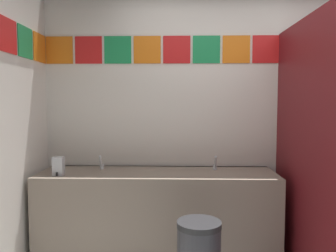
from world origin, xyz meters
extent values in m
cube|color=silver|center=(0.00, 1.48, 1.34)|extent=(3.96, 0.08, 2.69)
cube|color=orange|center=(-1.84, 1.43, 1.96)|extent=(0.26, 0.01, 0.26)
cube|color=red|center=(-1.56, 1.43, 1.96)|extent=(0.26, 0.01, 0.26)
cube|color=#1E8C4C|center=(-1.27, 1.43, 1.96)|extent=(0.26, 0.01, 0.26)
cube|color=orange|center=(-0.99, 1.43, 1.96)|extent=(0.26, 0.01, 0.26)
cube|color=red|center=(-0.71, 1.43, 1.96)|extent=(0.26, 0.01, 0.26)
cube|color=#1E8C4C|center=(-0.42, 1.43, 1.96)|extent=(0.26, 0.01, 0.26)
cube|color=orange|center=(-0.14, 1.43, 1.96)|extent=(0.26, 0.01, 0.26)
cube|color=red|center=(0.14, 1.43, 1.96)|extent=(0.26, 0.01, 0.26)
cube|color=#1E8C4C|center=(0.42, 1.43, 1.96)|extent=(0.26, 0.01, 0.26)
cube|color=orange|center=(0.71, 1.43, 1.96)|extent=(0.26, 0.01, 0.26)
cube|color=red|center=(-1.98, 0.72, 1.96)|extent=(0.01, 0.26, 0.26)
cube|color=#1E8C4C|center=(-1.98, 1.01, 1.96)|extent=(0.01, 0.26, 0.26)
cube|color=orange|center=(-1.98, 1.29, 1.96)|extent=(0.01, 0.26, 0.26)
cube|color=gray|center=(-0.88, 1.16, 0.42)|extent=(2.11, 0.57, 0.83)
cube|color=gray|center=(-0.88, 1.42, 0.79)|extent=(2.11, 0.03, 0.08)
cylinder|color=white|center=(-1.41, 1.13, 0.78)|extent=(0.34, 0.34, 0.10)
cylinder|color=white|center=(-0.35, 1.13, 0.78)|extent=(0.34, 0.34, 0.10)
cylinder|color=silver|center=(-1.41, 1.27, 0.86)|extent=(0.04, 0.04, 0.05)
cylinder|color=silver|center=(-1.41, 1.22, 0.93)|extent=(0.02, 0.06, 0.09)
cylinder|color=silver|center=(-0.35, 1.27, 0.86)|extent=(0.04, 0.04, 0.05)
cylinder|color=silver|center=(-0.35, 1.22, 0.93)|extent=(0.02, 0.06, 0.09)
cube|color=#B7BABF|center=(-1.72, 0.99, 0.91)|extent=(0.09, 0.07, 0.16)
cylinder|color=black|center=(-1.72, 0.95, 0.85)|extent=(0.02, 0.02, 0.03)
cube|color=maroon|center=(0.28, 0.78, 1.05)|extent=(0.04, 1.32, 2.10)
cylinder|color=#262628|center=(-0.55, 0.44, 0.62)|extent=(0.31, 0.31, 0.04)
camera|label=1|loc=(-0.70, -1.78, 1.45)|focal=35.46mm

